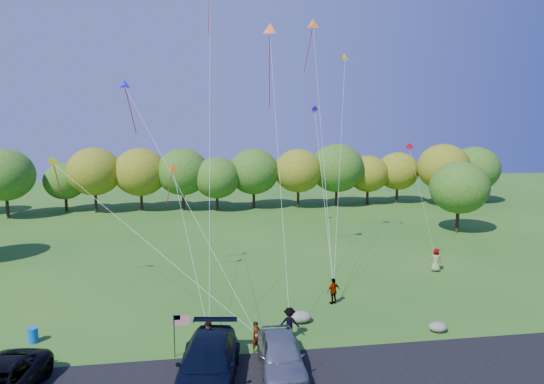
{
  "coord_description": "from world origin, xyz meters",
  "views": [
    {
      "loc": [
        -2.38,
        -24.02,
        12.02
      ],
      "look_at": [
        2.07,
        6.0,
        7.26
      ],
      "focal_mm": 32.0,
      "sensor_mm": 36.0,
      "label": 1
    }
  ],
  "objects": [
    {
      "name": "trash_barrel",
      "position": [
        -11.49,
        2.03,
        0.41
      ],
      "size": [
        0.55,
        0.55,
        0.83
      ],
      "primitive_type": "cylinder",
      "color": "blue",
      "rests_on": "ground"
    },
    {
      "name": "flyer_b",
      "position": [
        -2.14,
        -0.8,
        0.9
      ],
      "size": [
        1.08,
        0.98,
        1.81
      ],
      "primitive_type": "imported",
      "rotation": [
        0.0,
        0.0,
        -0.4
      ],
      "color": "#4C4C59",
      "rests_on": "ground"
    },
    {
      "name": "flyer_e",
      "position": [
        15.66,
        10.23,
        0.92
      ],
      "size": [
        1.06,
        0.89,
        1.84
      ],
      "primitive_type": "imported",
      "rotation": [
        0.0,
        0.0,
        2.73
      ],
      "color": "#4C4C59",
      "rests_on": "ground"
    },
    {
      "name": "minivan_silver",
      "position": [
        1.17,
        -3.05,
        0.94
      ],
      "size": [
        2.34,
        5.26,
        1.76
      ],
      "primitive_type": "imported",
      "rotation": [
        0.0,
        0.0,
        -0.05
      ],
      "color": "gray",
      "rests_on": "asphalt_lane"
    },
    {
      "name": "park_bench",
      "position": [
        -10.97,
        -0.8,
        0.5
      ],
      "size": [
        1.67,
        0.59,
        0.93
      ],
      "rotation": [
        0.0,
        0.0,
        0.2
      ],
      "color": "black",
      "rests_on": "ground"
    },
    {
      "name": "flyer_d",
      "position": [
        5.94,
        4.95,
        0.86
      ],
      "size": [
        1.09,
        0.79,
        1.71
      ],
      "primitive_type": "imported",
      "rotation": [
        0.0,
        0.0,
        3.56
      ],
      "color": "#4C4C59",
      "rests_on": "ground"
    },
    {
      "name": "flyer_c",
      "position": [
        2.23,
        0.54,
        0.87
      ],
      "size": [
        1.27,
        0.95,
        1.74
      ],
      "primitive_type": "imported",
      "rotation": [
        0.0,
        0.0,
        2.84
      ],
      "color": "#4C4C59",
      "rests_on": "ground"
    },
    {
      "name": "treeline",
      "position": [
        1.66,
        36.53,
        4.71
      ],
      "size": [
        76.17,
        28.13,
        8.3
      ],
      "color": "#372314",
      "rests_on": "ground"
    },
    {
      "name": "minivan_navy",
      "position": [
        -2.26,
        -3.53,
        1.0
      ],
      "size": [
        3.56,
        6.78,
        1.88
      ],
      "primitive_type": "imported",
      "rotation": [
        0.0,
        0.0,
        -0.15
      ],
      "color": "black",
      "rests_on": "asphalt_lane"
    },
    {
      "name": "flag_assembly",
      "position": [
        -3.64,
        -0.7,
        1.66
      ],
      "size": [
        0.83,
        0.54,
        2.24
      ],
      "color": "black",
      "rests_on": "ground"
    },
    {
      "name": "ground",
      "position": [
        0.0,
        0.0,
        0.0
      ],
      "size": [
        140.0,
        140.0,
        0.0
      ],
      "primitive_type": "plane",
      "color": "#255E1A",
      "rests_on": "ground"
    },
    {
      "name": "boulder_near",
      "position": [
        3.23,
        2.46,
        0.33
      ],
      "size": [
        1.31,
        1.02,
        0.65
      ],
      "primitive_type": "ellipsoid",
      "color": "gray",
      "rests_on": "ground"
    },
    {
      "name": "kites_aloft",
      "position": [
        1.71,
        13.63,
        16.79
      ],
      "size": [
        25.72,
        8.71,
        16.06
      ],
      "color": "#FF5B1C",
      "rests_on": "ground"
    },
    {
      "name": "boulder_far",
      "position": [
        10.67,
        0.11,
        0.27
      ],
      "size": [
        1.04,
        0.86,
        0.54
      ],
      "primitive_type": "ellipsoid",
      "color": "slate",
      "rests_on": "ground"
    },
    {
      "name": "flyer_a",
      "position": [
        0.26,
        -0.8,
        0.83
      ],
      "size": [
        0.72,
        0.69,
        1.65
      ],
      "primitive_type": "imported",
      "rotation": [
        0.0,
        0.0,
        0.69
      ],
      "color": "#4C4C59",
      "rests_on": "ground"
    }
  ]
}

